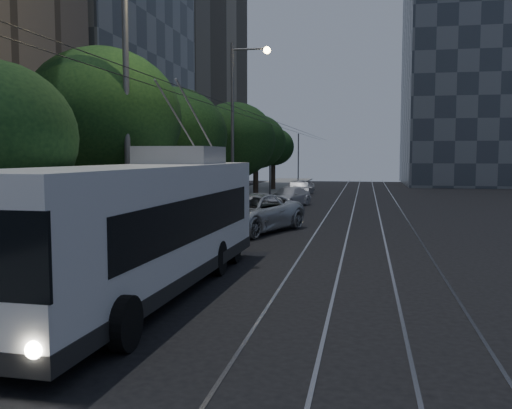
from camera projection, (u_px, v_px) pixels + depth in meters
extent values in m
plane|color=black|center=(279.00, 274.00, 16.84)|extent=(120.00, 120.00, 0.00)
cube|color=gray|center=(212.00, 207.00, 37.81)|extent=(5.00, 90.00, 0.15)
cube|color=gray|center=(330.00, 210.00, 36.35)|extent=(0.08, 90.00, 0.02)
cube|color=gray|center=(353.00, 210.00, 36.08)|extent=(0.08, 90.00, 0.02)
cube|color=gray|center=(378.00, 211.00, 35.79)|extent=(0.08, 90.00, 0.02)
cube|color=gray|center=(402.00, 211.00, 35.52)|extent=(0.08, 90.00, 0.02)
cylinder|color=black|center=(267.00, 122.00, 36.64)|extent=(0.02, 90.00, 0.02)
cylinder|color=black|center=(277.00, 122.00, 36.51)|extent=(0.02, 90.00, 0.02)
cylinder|color=#5C5C5F|center=(201.00, 166.00, 27.36)|extent=(0.14, 0.14, 6.00)
cylinder|color=#5C5C5F|center=(270.00, 161.00, 46.93)|extent=(0.14, 0.14, 6.00)
cylinder|color=#5C5C5F|center=(298.00, 159.00, 66.49)|extent=(0.14, 0.14, 6.00)
cube|color=#3A4149|center=(64.00, 22.00, 40.81)|extent=(14.00, 18.00, 26.00)
cube|color=gray|center=(161.00, 27.00, 60.03)|extent=(14.00, 22.00, 34.00)
cube|color=#3A4149|center=(503.00, 82.00, 66.20)|extent=(22.00, 18.00, 24.00)
cube|color=silver|center=(142.00, 224.00, 14.18)|extent=(2.98, 12.31, 2.91)
cube|color=black|center=(143.00, 275.00, 14.29)|extent=(3.02, 12.35, 0.36)
cube|color=black|center=(149.00, 217.00, 14.67)|extent=(2.96, 9.76, 1.07)
cube|color=black|center=(208.00, 197.00, 20.11)|extent=(2.10, 0.14, 1.02)
cube|color=gray|center=(180.00, 155.00, 17.02)|extent=(2.27, 2.31, 0.51)
sphere|color=white|center=(34.00, 350.00, 8.10)|extent=(0.27, 0.27, 0.27)
cylinder|color=#5C5C5F|center=(181.00, 125.00, 18.04)|extent=(0.06, 4.61, 2.29)
cylinder|color=#5C5C5F|center=(200.00, 124.00, 17.93)|extent=(0.06, 4.61, 2.29)
cylinder|color=black|center=(0.00, 316.00, 10.70)|extent=(0.31, 1.02, 1.02)
cylinder|color=black|center=(125.00, 323.00, 10.23)|extent=(0.31, 1.02, 1.02)
cylinder|color=black|center=(138.00, 255.00, 17.16)|extent=(0.31, 1.02, 1.02)
cylinder|color=black|center=(218.00, 258.00, 16.69)|extent=(0.31, 1.02, 1.02)
cylinder|color=black|center=(161.00, 245.00, 19.08)|extent=(0.31, 1.02, 1.02)
cylinder|color=black|center=(233.00, 247.00, 18.60)|extent=(0.31, 1.02, 1.02)
imported|color=#BABEC2|center=(250.00, 213.00, 25.91)|extent=(4.86, 6.86, 1.74)
imported|color=white|center=(255.00, 202.00, 35.50)|extent=(2.74, 3.86, 1.22)
imported|color=silver|center=(289.00, 197.00, 39.00)|extent=(3.20, 4.83, 1.30)
imported|color=white|center=(299.00, 191.00, 45.07)|extent=(2.01, 4.26, 1.35)
imported|color=#BAB9BE|center=(298.00, 187.00, 50.69)|extent=(2.97, 4.30, 1.36)
cylinder|color=#30211A|center=(105.00, 214.00, 21.08)|extent=(0.44, 0.44, 2.68)
ellipsoid|color=black|center=(103.00, 119.00, 20.78)|extent=(5.74, 5.74, 5.17)
cylinder|color=#30211A|center=(174.00, 203.00, 27.17)|extent=(0.44, 0.44, 2.49)
ellipsoid|color=black|center=(173.00, 136.00, 26.89)|extent=(5.11, 5.11, 4.60)
cylinder|color=#30211A|center=(234.00, 189.00, 39.48)|extent=(0.44, 0.44, 2.36)
ellipsoid|color=black|center=(234.00, 140.00, 39.19)|extent=(5.78, 5.78, 5.21)
cylinder|color=#30211A|center=(256.00, 181.00, 47.29)|extent=(0.44, 0.44, 2.73)
ellipsoid|color=black|center=(256.00, 142.00, 47.01)|extent=(4.98, 4.98, 4.49)
cylinder|color=#30211A|center=(273.00, 176.00, 56.18)|extent=(0.44, 0.44, 2.78)
ellipsoid|color=black|center=(273.00, 147.00, 55.93)|extent=(4.10, 4.10, 3.69)
cylinder|color=#5C5C5F|center=(126.00, 92.00, 18.45)|extent=(0.20, 0.20, 11.09)
cylinder|color=#5C5C5F|center=(232.00, 128.00, 35.74)|extent=(0.20, 0.20, 10.44)
cylinder|color=#5C5C5F|center=(250.00, 49.00, 35.10)|extent=(2.30, 0.12, 0.12)
sphere|color=#F9D989|center=(267.00, 50.00, 34.91)|extent=(0.44, 0.44, 0.44)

